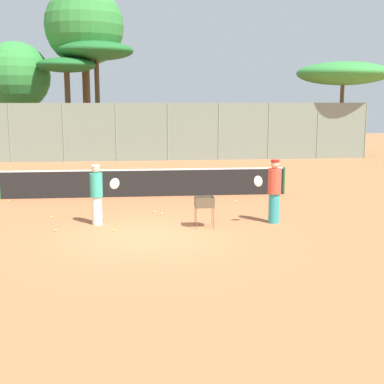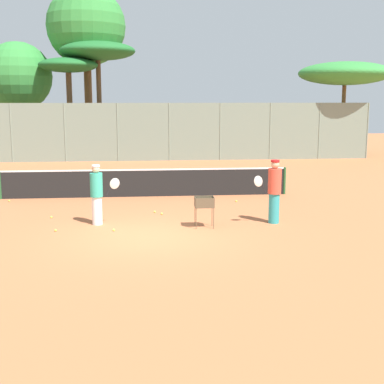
{
  "view_description": "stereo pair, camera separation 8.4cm",
  "coord_description": "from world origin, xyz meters",
  "px_view_note": "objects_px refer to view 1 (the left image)",
  "views": [
    {
      "loc": [
        -0.22,
        -14.19,
        3.78
      ],
      "look_at": [
        1.33,
        1.3,
        1.0
      ],
      "focal_mm": 50.0,
      "sensor_mm": 36.0,
      "label": 1
    },
    {
      "loc": [
        -0.13,
        -14.2,
        3.78
      ],
      "look_at": [
        1.33,
        1.3,
        1.0
      ],
      "focal_mm": 50.0,
      "sensor_mm": 36.0,
      "label": 2
    }
  ],
  "objects_px": {
    "tennis_net": "(145,182)",
    "ball_cart": "(205,205)",
    "parked_car": "(108,146)",
    "player_red_cap": "(274,191)",
    "player_white_outfit": "(97,194)"
  },
  "relations": [
    {
      "from": "tennis_net",
      "to": "ball_cart",
      "type": "bearing_deg",
      "value": -71.94
    },
    {
      "from": "ball_cart",
      "to": "parked_car",
      "type": "distance_m",
      "value": 19.71
    },
    {
      "from": "tennis_net",
      "to": "player_red_cap",
      "type": "relative_size",
      "value": 5.69
    },
    {
      "from": "parked_car",
      "to": "tennis_net",
      "type": "bearing_deg",
      "value": -81.29
    },
    {
      "from": "tennis_net",
      "to": "parked_car",
      "type": "height_order",
      "value": "parked_car"
    },
    {
      "from": "tennis_net",
      "to": "parked_car",
      "type": "distance_m",
      "value": 14.39
    },
    {
      "from": "tennis_net",
      "to": "ball_cart",
      "type": "xyz_separation_m",
      "value": [
        1.67,
        -5.11,
        0.12
      ]
    },
    {
      "from": "player_red_cap",
      "to": "ball_cart",
      "type": "relative_size",
      "value": 2.12
    },
    {
      "from": "player_white_outfit",
      "to": "ball_cart",
      "type": "distance_m",
      "value": 3.23
    },
    {
      "from": "player_white_outfit",
      "to": "parked_car",
      "type": "height_order",
      "value": "player_white_outfit"
    },
    {
      "from": "player_red_cap",
      "to": "player_white_outfit",
      "type": "bearing_deg",
      "value": -21.55
    },
    {
      "from": "ball_cart",
      "to": "tennis_net",
      "type": "bearing_deg",
      "value": 108.06
    },
    {
      "from": "parked_car",
      "to": "ball_cart",
      "type": "bearing_deg",
      "value": -78.75
    },
    {
      "from": "ball_cart",
      "to": "player_white_outfit",
      "type": "bearing_deg",
      "value": 167.91
    },
    {
      "from": "tennis_net",
      "to": "player_red_cap",
      "type": "xyz_separation_m",
      "value": [
        3.82,
        -4.75,
        0.44
      ]
    }
  ]
}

